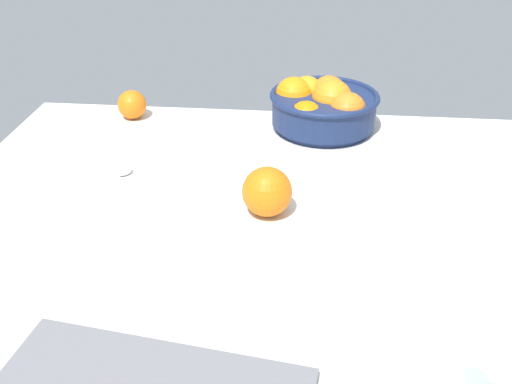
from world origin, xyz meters
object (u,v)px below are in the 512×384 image
Objects in this scene: loose_orange_0 at (267,192)px; spoon at (136,165)px; loose_orange_1 at (132,105)px; fruit_bowl at (322,106)px.

loose_orange_0 reaches higher than spoon.
loose_orange_1 is (-33.52, 37.33, -0.95)cm from loose_orange_0.
loose_orange_0 is at bearing -48.08° from loose_orange_1.
spoon is (7.17, -23.42, -2.80)cm from loose_orange_1.
fruit_bowl reaches higher than loose_orange_1.
fruit_bowl is 41.88cm from spoon.
loose_orange_1 reaches higher than spoon.
fruit_bowl reaches higher than spoon.
loose_orange_0 is 30.03cm from spoon.
loose_orange_0 is 50.18cm from loose_orange_1.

